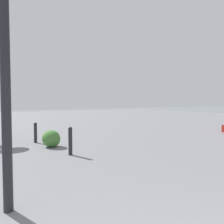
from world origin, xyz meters
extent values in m
cylinder|color=#232328|center=(3.41, 0.85, 2.02)|extent=(0.14, 0.14, 4.04)
cylinder|color=#232328|center=(6.24, -1.13, 0.38)|extent=(0.12, 0.12, 0.76)
sphere|color=#232328|center=(6.24, -1.13, 0.80)|extent=(0.13, 0.13, 0.13)
cylinder|color=#232328|center=(8.83, -0.64, 0.35)|extent=(0.12, 0.12, 0.69)
sphere|color=#232328|center=(8.83, -0.64, 0.73)|extent=(0.13, 0.13, 0.13)
ellipsoid|color=#477F38|center=(7.73, -0.95, 0.30)|extent=(0.70, 0.63, 0.60)
ellipsoid|color=#477F38|center=(7.70, -0.98, 0.26)|extent=(0.61, 0.55, 0.52)
camera|label=1|loc=(-0.17, 1.15, 1.64)|focal=35.71mm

